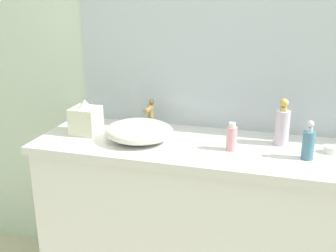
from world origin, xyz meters
The scene contains 10 objects.
bathroom_wall_rear centered at (0.00, 0.73, 1.30)m, with size 6.00×0.06×2.60m, color silver.
vanity_counter centered at (-0.11, 0.43, 0.45)m, with size 1.52×0.52×0.90m.
wall_mirror_panel centered at (-0.11, 0.69, 1.44)m, with size 1.37×0.01×1.09m, color #B2BCC6.
sink_basin centered at (-0.38, 0.40, 0.95)m, with size 0.33×0.30×0.09m, color silver.
faucet centered at (-0.38, 0.57, 0.99)m, with size 0.03×0.12×0.15m.
soap_dispenser centered at (0.37, 0.38, 0.97)m, with size 0.05×0.05×0.17m.
lotion_bottle centered at (0.26, 0.53, 0.99)m, with size 0.07×0.07×0.22m.
perfume_bottle centered at (0.05, 0.39, 0.96)m, with size 0.05×0.05×0.13m.
tissue_box centered at (-0.67, 0.42, 0.97)m, with size 0.13×0.13×0.17m.
candle_jar centered at (0.47, 0.48, 0.91)m, with size 0.06×0.06×0.03m, color silver.
Camera 1 is at (0.23, -1.27, 1.55)m, focal length 42.87 mm.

